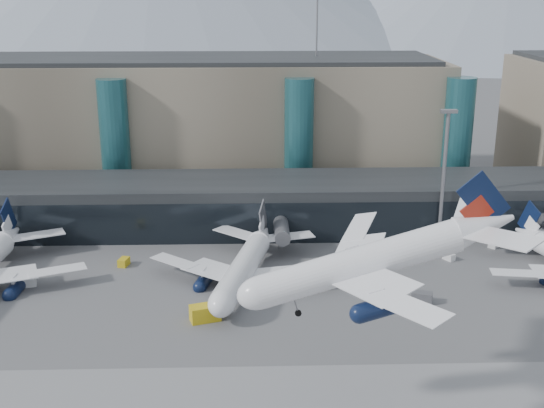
{
  "coord_description": "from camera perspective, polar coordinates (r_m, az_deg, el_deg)",
  "views": [
    {
      "loc": [
        -5.26,
        -71.94,
        46.62
      ],
      "look_at": [
        -2.13,
        32.0,
        13.31
      ],
      "focal_mm": 45.0,
      "sensor_mm": 36.0,
      "label": 1
    }
  ],
  "objects": [
    {
      "name": "terminal_main",
      "position": [
        166.1,
        -8.58,
        6.75
      ],
      "size": [
        130.0,
        30.0,
        31.0
      ],
      "color": "gray",
      "rests_on": "ground"
    },
    {
      "name": "ground",
      "position": [
        85.89,
        2.14,
        -15.12
      ],
      "size": [
        900.0,
        900.0,
        0.0
      ],
      "primitive_type": "plane",
      "color": "#515154",
      "rests_on": "ground"
    },
    {
      "name": "hero_jet",
      "position": [
        72.46,
        9.52,
        -3.83
      ],
      "size": [
        30.99,
        31.58,
        10.19
      ],
      "rotation": [
        0.0,
        -0.27,
        0.07
      ],
      "color": "white",
      "rests_on": "ground"
    },
    {
      "name": "teal_towers",
      "position": [
        149.87,
        -5.42,
        5.12
      ],
      "size": [
        116.4,
        19.4,
        46.0
      ],
      "color": "#225961",
      "rests_on": "ground"
    },
    {
      "name": "veh_g",
      "position": [
        125.83,
        14.58,
        -4.29
      ],
      "size": [
        2.14,
        2.41,
        1.22
      ],
      "primitive_type": "cube",
      "rotation": [
        0.0,
        0.0,
        -1.01
      ],
      "color": "silver",
      "rests_on": "ground"
    },
    {
      "name": "jet_parked_mid",
      "position": [
        112.6,
        -2.09,
        -4.32
      ],
      "size": [
        34.51,
        35.49,
        11.41
      ],
      "rotation": [
        0.0,
        0.0,
        1.34
      ],
      "color": "white",
      "rests_on": "ground"
    },
    {
      "name": "veh_b",
      "position": [
        122.13,
        -12.3,
        -4.76
      ],
      "size": [
        1.96,
        2.64,
        1.36
      ],
      "primitive_type": "cube",
      "rotation": [
        0.0,
        0.0,
        1.34
      ],
      "color": "gold",
      "rests_on": "ground"
    },
    {
      "name": "veh_h",
      "position": [
        101.01,
        -5.62,
        -9.06
      ],
      "size": [
        4.82,
        3.52,
        2.39
      ],
      "primitive_type": "cube",
      "rotation": [
        0.0,
        0.0,
        0.32
      ],
      "color": "gold",
      "rests_on": "ground"
    },
    {
      "name": "veh_a",
      "position": [
        118.54,
        -19.99,
        -6.02
      ],
      "size": [
        3.91,
        2.83,
        1.98
      ],
      "primitive_type": "cube",
      "rotation": [
        0.0,
        0.0,
        0.26
      ],
      "color": "silver",
      "rests_on": "ground"
    },
    {
      "name": "concourse",
      "position": [
        136.3,
        0.56,
        -0.03
      ],
      "size": [
        170.0,
        27.0,
        10.0
      ],
      "color": "black",
      "rests_on": "ground"
    },
    {
      "name": "lightmast_mid",
      "position": [
        129.1,
        14.2,
        2.77
      ],
      "size": [
        3.0,
        1.2,
        25.6
      ],
      "color": "slate",
      "rests_on": "ground"
    },
    {
      "name": "veh_c",
      "position": [
        108.43,
        12.43,
        -7.64
      ],
      "size": [
        3.49,
        2.56,
        1.74
      ],
      "primitive_type": "cube",
      "rotation": [
        0.0,
        0.0,
        -0.32
      ],
      "color": "#49494E",
      "rests_on": "ground"
    },
    {
      "name": "veh_d",
      "position": [
        134.42,
        18.15,
        -3.09
      ],
      "size": [
        3.0,
        3.06,
        1.6
      ],
      "primitive_type": "cube",
      "rotation": [
        0.0,
        0.0,
        0.82
      ],
      "color": "silver",
      "rests_on": "ground"
    }
  ]
}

